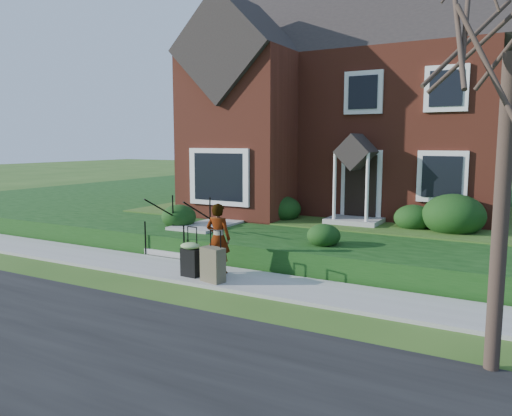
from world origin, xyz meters
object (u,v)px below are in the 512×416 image
Objects in this scene: front_steps at (187,236)px; woman at (218,238)px; suitcase_olive at (213,265)px; suitcase_black at (191,257)px.

front_steps is 1.24× the size of woman.
suitcase_black is at bearing -176.53° from suitcase_olive.
front_steps is at bearing -45.45° from woman.
suitcase_olive is (2.46, -2.35, -0.01)m from front_steps.
woman is at bearing 59.64° from suitcase_black.
front_steps reaches higher than suitcase_olive.
woman is 0.78m from suitcase_black.
suitcase_black is at bearing -51.49° from front_steps.
front_steps is 1.78× the size of suitcase_olive.
woman is 0.86m from suitcase_olive.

